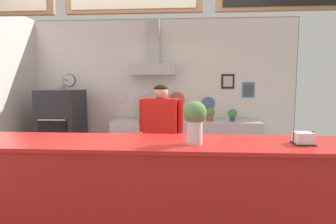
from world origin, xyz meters
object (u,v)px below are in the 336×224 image
shop_worker (161,139)px  espresso_machine (155,108)px  potted_rosemary (232,114)px  potted_basil (210,114)px  basil_vase (195,121)px  napkin_holder (303,139)px  pizza_oven (62,131)px

shop_worker → espresso_machine: shop_worker is taller
shop_worker → potted_rosemary: shop_worker is taller
potted_rosemary → potted_basil: bearing=-176.9°
potted_basil → basil_vase: 2.77m
basil_vase → napkin_holder: 0.86m
pizza_oven → potted_basil: size_ratio=6.68×
basil_vase → napkin_holder: size_ratio=2.13×
potted_rosemary → napkin_holder: (0.10, -2.71, 0.10)m
potted_basil → basil_vase: (-0.35, -2.74, 0.24)m
shop_worker → potted_basil: bearing=-113.0°
potted_basil → napkin_holder: napkin_holder is taller
napkin_holder → potted_rosemary: bearing=92.2°
shop_worker → potted_basil: size_ratio=6.68×
shop_worker → basil_vase: (0.41, -1.48, 0.45)m
basil_vase → napkin_holder: (0.85, 0.05, -0.14)m
basil_vase → potted_rosemary: bearing=74.9°
basil_vase → shop_worker: bearing=105.4°
espresso_machine → pizza_oven: bearing=-173.2°
shop_worker → napkin_holder: size_ratio=9.75×
shop_worker → potted_rosemary: 1.73m
potted_rosemary → pizza_oven: bearing=-176.1°
espresso_machine → basil_vase: basil_vase is taller
espresso_machine → potted_basil: size_ratio=2.33×
potted_rosemary → basil_vase: bearing=-105.1°
shop_worker → napkin_holder: shop_worker is taller
potted_basil → basil_vase: basil_vase is taller
potted_basil → shop_worker: bearing=-121.0°
espresso_machine → napkin_holder: 3.08m
potted_basil → potted_rosemary: (0.40, 0.02, -0.00)m
shop_worker → potted_rosemary: bearing=-124.1°
basil_vase → napkin_holder: bearing=3.5°
napkin_holder → espresso_machine: bearing=118.8°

